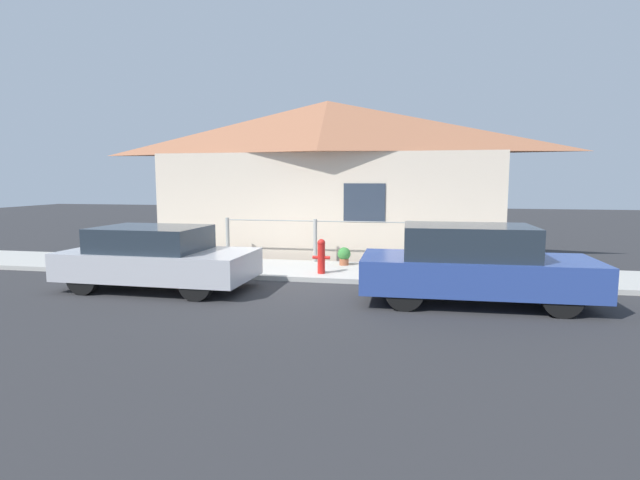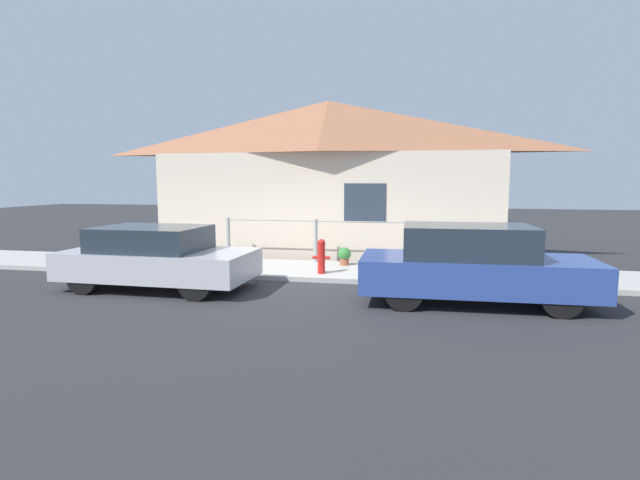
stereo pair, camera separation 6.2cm
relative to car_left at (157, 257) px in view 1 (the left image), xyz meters
The scene contains 8 objects.
ground_plane 2.95m from the car_left, 25.20° to the left, with size 60.00×60.00×0.00m, color #2D2D30.
sidewalk 3.56m from the car_left, 42.18° to the left, with size 24.00×2.26×0.11m.
house 6.27m from the car_left, 62.30° to the left, with size 9.98×2.23×4.44m.
fence 4.23m from the car_left, 52.08° to the left, with size 4.90×0.10×1.11m.
car_left is the anchor object (origin of this frame).
car_right 6.21m from the car_left, ahead, with size 4.11×1.76×1.42m.
fire_hydrant 3.54m from the car_left, 29.61° to the left, with size 0.40×0.18×0.79m.
potted_plant_near_hydrant 4.52m from the car_left, 40.80° to the left, with size 0.33×0.33×0.45m.
Camera 1 is at (2.63, -10.42, 2.23)m, focal length 28.00 mm.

